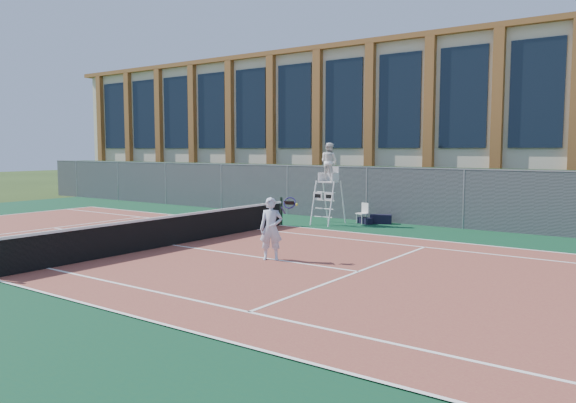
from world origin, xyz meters
The scene contains 12 objects.
ground centered at (0.00, 0.00, 0.00)m, with size 120.00×120.00×0.00m, color #233814.
apron centered at (0.00, 1.00, 0.01)m, with size 36.00×20.00×0.01m, color #0D3C25.
tennis_court centered at (0.00, 0.00, 0.02)m, with size 23.77×10.97×0.02m, color brown.
tennis_net centered at (0.00, 0.00, 0.54)m, with size 0.10×11.30×1.10m.
fence centered at (0.00, 8.80, 1.10)m, with size 40.00×0.06×2.20m, color #595E60, non-canonical shape.
hedge centered at (0.00, 10.00, 1.10)m, with size 40.00×1.40×2.20m, color black.
building centered at (0.00, 17.95, 4.15)m, with size 45.00×10.60×8.22m.
umpire_chair centered at (1.26, 7.04, 2.36)m, with size 0.90×1.39×3.23m.
plastic_chair centered at (2.28, 8.02, 0.48)m, with size 0.48×0.48×0.81m.
sports_bag_near centered at (2.89, 8.31, 0.19)m, with size 0.85×0.34×0.36m, color black.
sports_bag_far centered at (2.41, 7.92, 0.13)m, with size 0.61×0.27×0.25m, color black.
tennis_player centered at (3.83, -0.06, 0.86)m, with size 0.99×0.76×1.67m.
Camera 1 is at (12.70, -11.71, 2.95)m, focal length 35.00 mm.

